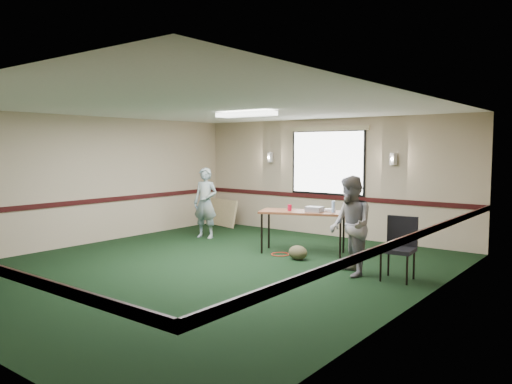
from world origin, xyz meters
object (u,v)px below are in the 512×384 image
Objects in this scene: folding_table at (303,214)px; person_right at (351,226)px; projector at (314,209)px; conference_chair at (400,243)px; person_left at (205,203)px.

folding_table is 1.79m from person_right.
projector is 1.63m from person_right.
person_right is at bearing -53.93° from folding_table.
conference_chair is 0.79m from person_right.
conference_chair is at bearing -39.01° from folding_table.
person_left reaches higher than folding_table.
folding_table is 1.82× the size of conference_chair.
person_left is 4.27m from person_right.
conference_chair is 4.93m from person_left.
projector is 0.19× the size of person_left.
projector is 0.19× the size of person_right.
projector is at bearing -12.32° from folding_table.
conference_chair reaches higher than projector.
conference_chair is 0.61× the size of person_right.
projector is at bearing 153.16° from conference_chair.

